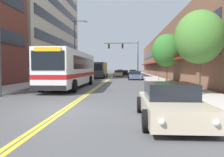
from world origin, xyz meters
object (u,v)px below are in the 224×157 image
(city_bus, at_px, (71,68))
(car_champagne_parked_right_foreground, at_px, (170,103))
(traffic_signal_mast, at_px, (127,52))
(car_beige_moving_third, at_px, (118,74))
(car_silver_parked_left_mid, at_px, (87,75))
(street_tree_right_near, at_px, (199,37))
(street_lamp_left_near, at_px, (4,28))
(car_charcoal_parked_right_far, at_px, (133,73))
(street_lamp_left_far, at_px, (76,45))
(box_truck, at_px, (99,70))
(car_black_moving_second, at_px, (124,73))
(street_tree_right_mid, at_px, (167,50))
(car_white_moving_lead, at_px, (120,72))
(car_slate_blue_parked_right_end, at_px, (135,76))
(fire_hydrant, at_px, (157,80))
(car_red_parked_right_mid, at_px, (134,74))

(city_bus, distance_m, car_champagne_parked_right_foreground, 14.40)
(traffic_signal_mast, bearing_deg, car_beige_moving_third, 126.22)
(car_silver_parked_left_mid, height_order, street_tree_right_near, street_tree_right_near)
(street_lamp_left_near, bearing_deg, car_charcoal_parked_right_far, 76.22)
(street_lamp_left_far, bearing_deg, car_beige_moving_third, 62.98)
(box_truck, bearing_deg, car_black_moving_second, 72.22)
(car_silver_parked_left_mid, relative_size, car_champagne_parked_right_foreground, 1.01)
(car_beige_moving_third, distance_m, street_tree_right_mid, 20.78)
(car_charcoal_parked_right_far, xyz_separation_m, car_black_moving_second, (-2.00, 2.38, -0.06))
(street_lamp_left_far, bearing_deg, street_tree_right_mid, -29.41)
(city_bus, bearing_deg, car_charcoal_parked_right_far, 77.61)
(street_tree_right_near, distance_m, street_tree_right_mid, 12.71)
(car_champagne_parked_right_foreground, relative_size, street_tree_right_mid, 0.80)
(car_beige_moving_third, bearing_deg, car_black_moving_second, 80.75)
(city_bus, distance_m, street_tree_right_mid, 12.26)
(car_white_moving_lead, relative_size, car_beige_moving_third, 1.03)
(car_champagne_parked_right_foreground, height_order, traffic_signal_mast, traffic_signal_mast)
(car_black_moving_second, bearing_deg, car_slate_blue_parked_right_end, -84.56)
(car_black_moving_second, relative_size, fire_hydrant, 4.92)
(box_truck, xyz_separation_m, fire_hydrant, (8.07, -17.45, -0.95))
(traffic_signal_mast, bearing_deg, fire_hydrant, -82.08)
(city_bus, bearing_deg, fire_hydrant, 12.99)
(car_beige_moving_third, bearing_deg, city_bus, -97.92)
(car_champagne_parked_right_foreground, relative_size, traffic_signal_mast, 0.65)
(box_truck, bearing_deg, car_slate_blue_parked_right_end, -37.41)
(street_lamp_left_far, bearing_deg, car_red_parked_right_mid, 42.52)
(fire_hydrant, bearing_deg, box_truck, 114.82)
(street_tree_right_mid, bearing_deg, car_charcoal_parked_right_far, 97.56)
(city_bus, height_order, car_beige_moving_third, city_bus)
(car_beige_moving_third, height_order, street_tree_right_near, street_tree_right_near)
(car_red_parked_right_mid, distance_m, street_tree_right_mid, 16.48)
(car_slate_blue_parked_right_end, distance_m, box_truck, 8.08)
(car_beige_moving_third, height_order, traffic_signal_mast, traffic_signal_mast)
(street_tree_right_near, height_order, street_tree_right_mid, street_tree_right_mid)
(car_white_moving_lead, bearing_deg, fire_hydrant, -83.88)
(car_red_parked_right_mid, xyz_separation_m, car_slate_blue_parked_right_end, (-0.06, -7.86, 0.01))
(car_red_parked_right_mid, relative_size, traffic_signal_mast, 0.61)
(car_slate_blue_parked_right_end, bearing_deg, box_truck, 142.59)
(city_bus, bearing_deg, car_white_moving_lead, 85.97)
(car_silver_parked_left_mid, distance_m, street_tree_right_mid, 17.76)
(car_champagne_parked_right_foreground, xyz_separation_m, fire_hydrant, (1.68, 14.62, -0.03))
(city_bus, relative_size, box_truck, 1.62)
(car_beige_moving_third, bearing_deg, street_lamp_left_near, -100.52)
(traffic_signal_mast, bearing_deg, car_champagne_parked_right_foreground, -87.88)
(car_silver_parked_left_mid, distance_m, street_tree_right_near, 28.10)
(car_slate_blue_parked_right_end, xyz_separation_m, car_white_moving_lead, (-3.27, 33.75, 0.02))
(car_champagne_parked_right_foreground, xyz_separation_m, traffic_signal_mast, (-1.35, 36.38, 4.52))
(car_white_moving_lead, distance_m, box_truck, 29.05)
(street_lamp_left_near, bearing_deg, street_lamp_left_far, 90.32)
(car_slate_blue_parked_right_end, relative_size, car_beige_moving_third, 1.08)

